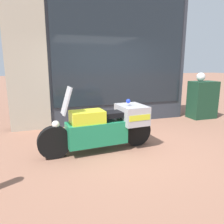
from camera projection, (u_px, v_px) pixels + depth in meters
name	position (u px, v px, depth m)	size (l,w,h in m)	color
ground_plane	(130.00, 144.00, 4.77)	(60.00, 60.00, 0.00)	#8E604C
shop_building	(89.00, 50.00, 6.04)	(5.13, 0.55, 4.17)	#333842
window_display	(117.00, 106.00, 6.68)	(3.66, 0.30, 1.87)	slate
paramedic_motorcycle	(106.00, 125.00, 4.36)	(2.34, 0.72, 1.32)	black
utility_cabinet	(202.00, 100.00, 6.99)	(0.82, 0.54, 1.18)	#193D28
white_helmet	(201.00, 77.00, 6.88)	(0.27, 0.27, 0.27)	white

